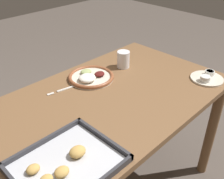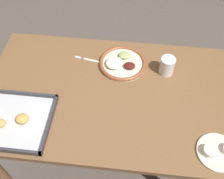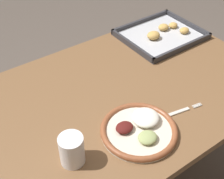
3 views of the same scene
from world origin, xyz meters
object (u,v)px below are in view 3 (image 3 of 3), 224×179
(dinner_plate, at_px, (139,129))
(drinking_cup, at_px, (72,150))
(baking_tray, at_px, (161,34))
(fork, at_px, (173,114))

(dinner_plate, relative_size, drinking_cup, 2.56)
(baking_tray, relative_size, drinking_cup, 3.65)
(dinner_plate, bearing_deg, fork, -2.43)
(fork, height_order, drinking_cup, drinking_cup)
(dinner_plate, xyz_separation_m, fork, (0.15, -0.01, -0.01))
(dinner_plate, bearing_deg, drinking_cup, 173.16)
(fork, distance_m, baking_tray, 0.52)
(fork, xyz_separation_m, baking_tray, (0.32, 0.41, 0.01))
(fork, bearing_deg, drinking_cup, -174.22)
(dinner_plate, relative_size, baking_tray, 0.70)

